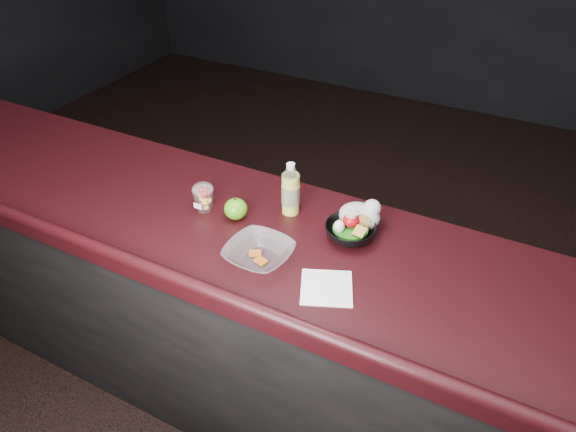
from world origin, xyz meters
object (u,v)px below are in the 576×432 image
Objects in this scene: lemonade_bottle at (291,192)px; snack_bowl at (350,230)px; takeout_bowl at (259,254)px; fruit_cup at (203,197)px; green_apple at (236,209)px.

snack_bowl is (0.26, -0.05, -0.05)m from lemonade_bottle.
lemonade_bottle is at bearing 95.92° from takeout_bowl.
green_apple is at bearing 4.25° from fruit_cup.
takeout_bowl is at bearing -84.08° from lemonade_bottle.
lemonade_bottle is 1.04× the size of snack_bowl.
fruit_cup is at bearing -155.34° from lemonade_bottle.
fruit_cup is 0.56m from snack_bowl.
takeout_bowl is (0.19, -0.17, -0.01)m from green_apple.
fruit_cup reaches higher than green_apple.
snack_bowl is at bearing 10.95° from green_apple.
snack_bowl is at bearing 9.34° from fruit_cup.
fruit_cup is at bearing 154.42° from takeout_bowl.
lemonade_bottle reaches higher than green_apple.
fruit_cup reaches higher than snack_bowl.
green_apple is 0.25m from takeout_bowl.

